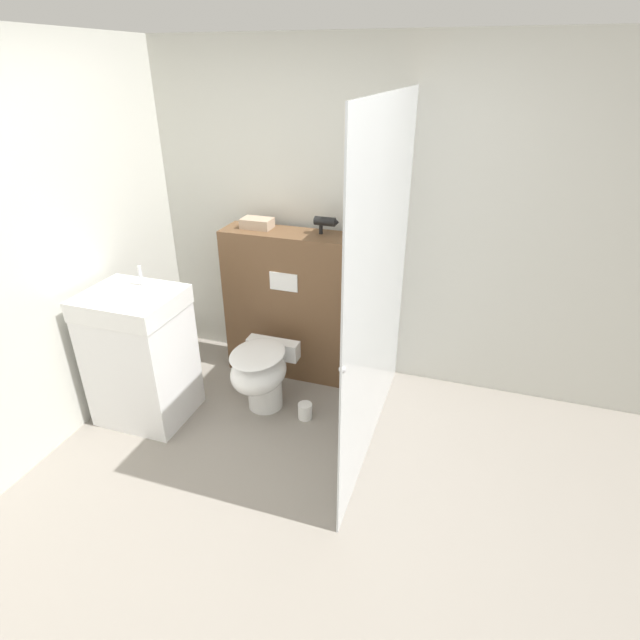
{
  "coord_description": "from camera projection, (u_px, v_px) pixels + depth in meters",
  "views": [
    {
      "loc": [
        0.94,
        -1.73,
        2.3
      ],
      "look_at": [
        0.0,
        1.09,
        0.78
      ],
      "focal_mm": 28.0,
      "sensor_mm": 36.0,
      "label": 1
    }
  ],
  "objects": [
    {
      "name": "wall_back",
      "position": [
        351.0,
        221.0,
        3.76
      ],
      "size": [
        8.0,
        0.06,
        2.5
      ],
      "color": "silver",
      "rests_on": "ground_plane"
    },
    {
      "name": "toilet",
      "position": [
        261.0,
        373.0,
        3.6
      ],
      "size": [
        0.4,
        0.56,
        0.51
      ],
      "color": "white",
      "rests_on": "ground_plane"
    },
    {
      "name": "partition_panel",
      "position": [
        292.0,
        305.0,
        3.96
      ],
      "size": [
        1.06,
        0.32,
        1.19
      ],
      "color": "brown",
      "rests_on": "ground_plane"
    },
    {
      "name": "folded_towel",
      "position": [
        257.0,
        223.0,
        3.76
      ],
      "size": [
        0.23,
        0.15,
        0.07
      ],
      "color": "tan",
      "rests_on": "partition_panel"
    },
    {
      "name": "hair_drier",
      "position": [
        326.0,
        222.0,
        3.6
      ],
      "size": [
        0.18,
        0.07,
        0.13
      ],
      "color": "black",
      "rests_on": "partition_panel"
    },
    {
      "name": "shower_glass",
      "position": [
        381.0,
        292.0,
        2.97
      ],
      "size": [
        0.04,
        1.7,
        2.19
      ],
      "color": "silver",
      "rests_on": "ground_plane"
    },
    {
      "name": "sink_vanity",
      "position": [
        141.0,
        356.0,
        3.48
      ],
      "size": [
        0.62,
        0.53,
        1.1
      ],
      "color": "white",
      "rests_on": "ground_plane"
    },
    {
      "name": "ground_plane",
      "position": [
        258.0,
        529.0,
        2.77
      ],
      "size": [
        12.0,
        12.0,
        0.0
      ],
      "primitive_type": "plane",
      "color": "gray"
    },
    {
      "name": "spare_toilet_roll",
      "position": [
        305.0,
        411.0,
        3.62
      ],
      "size": [
        0.1,
        0.1,
        0.12
      ],
      "color": "white",
      "rests_on": "ground_plane"
    }
  ]
}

